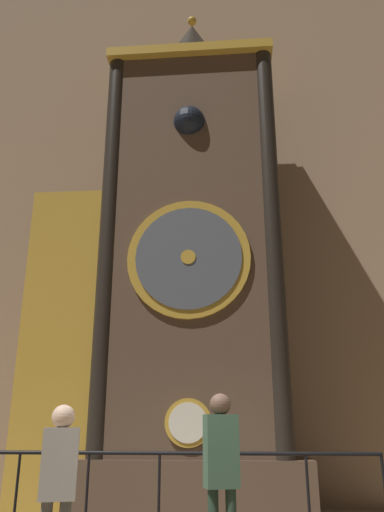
# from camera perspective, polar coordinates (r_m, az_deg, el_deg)

# --- Properties ---
(cathedral_back_wall) EXTENTS (24.00, 0.32, 14.32)m
(cathedral_back_wall) POSITION_cam_1_polar(r_m,az_deg,el_deg) (11.94, 1.63, 9.76)
(cathedral_back_wall) COLOR #997A5B
(cathedral_back_wall) RESTS_ON ground_plane
(clock_tower) EXTENTS (4.94, 1.77, 10.26)m
(clock_tower) POSITION_cam_1_polar(r_m,az_deg,el_deg) (9.44, -2.43, -1.67)
(clock_tower) COLOR brown
(clock_tower) RESTS_ON ground_plane
(railing_fence) EXTENTS (5.56, 0.05, 1.14)m
(railing_fence) POSITION_cam_1_polar(r_m,az_deg,el_deg) (6.91, -3.80, -25.53)
(railing_fence) COLOR black
(railing_fence) RESTS_ON ground_plane
(visitor_near) EXTENTS (0.39, 0.30, 1.66)m
(visitor_near) POSITION_cam_1_polar(r_m,az_deg,el_deg) (5.37, -14.99, -23.07)
(visitor_near) COLOR #58554F
(visitor_near) RESTS_ON ground_plane
(visitor_far) EXTENTS (0.39, 0.31, 1.79)m
(visitor_far) POSITION_cam_1_polar(r_m,az_deg,el_deg) (5.59, 3.36, -22.59)
(visitor_far) COLOR #213427
(visitor_far) RESTS_ON ground_plane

